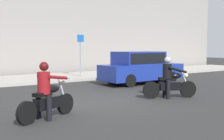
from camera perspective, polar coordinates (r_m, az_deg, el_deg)
The scene contains 7 objects.
ground_plane at distance 10.65m, azimuth -3.50°, elevation -6.19°, with size 80.00×80.00×0.00m, color #2D2D2D.
sidewalk_slab at distance 17.92m, azimuth -16.74°, elevation -1.77°, with size 40.00×4.40×0.14m, color #A8A399.
building_facade at distance 21.26m, azimuth -19.87°, elevation 11.72°, with size 40.00×1.40×9.47m, color gray.
motorcycle_with_rider_crimson at distance 8.26m, azimuth -12.51°, elevation -4.86°, with size 1.94×1.01×1.58m.
motorcycle_with_rider_black_leather at distance 11.57m, azimuth 11.09°, elevation -2.13°, with size 2.01×1.05×1.60m.
parked_sedan_cobalt_blue at distance 15.84m, azimuth 5.54°, elevation 0.55°, with size 4.60×1.82×1.72m.
street_sign_post at distance 18.17m, azimuth -6.12°, elevation 3.66°, with size 0.44×0.08×2.60m.
Camera 1 is at (-5.36, -8.99, 1.98)m, focal length 47.23 mm.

